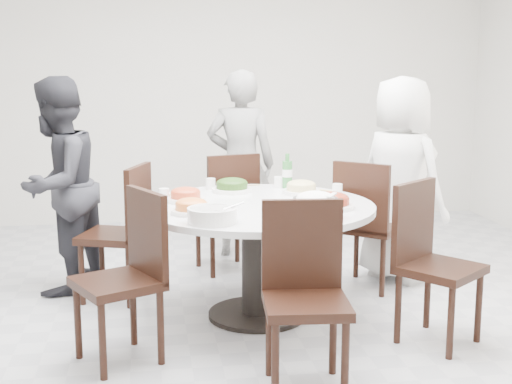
{
  "coord_description": "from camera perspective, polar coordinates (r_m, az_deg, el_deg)",
  "views": [
    {
      "loc": [
        -0.55,
        -4.32,
        1.66
      ],
      "look_at": [
        0.14,
        0.12,
        0.82
      ],
      "focal_mm": 50.0,
      "sensor_mm": 36.0,
      "label": 1
    }
  ],
  "objects": [
    {
      "name": "wall_back",
      "position": [
        7.34,
        -4.57,
        8.5
      ],
      "size": [
        6.0,
        0.01,
        2.8
      ],
      "primitive_type": "cube",
      "color": "silver",
      "rests_on": "ground"
    },
    {
      "name": "dining_table",
      "position": [
        4.63,
        0.1,
        -5.54
      ],
      "size": [
        1.5,
        1.5,
        0.75
      ],
      "primitive_type": "cylinder",
      "color": "silver",
      "rests_on": "floor"
    },
    {
      "name": "dish_tofu",
      "position": [
        4.27,
        -5.2,
        -1.31
      ],
      "size": [
        0.25,
        0.25,
        0.06
      ],
      "primitive_type": "cylinder",
      "color": "white",
      "rests_on": "dining_table"
    },
    {
      "name": "chair_nw",
      "position": [
        5.04,
        -11.32,
        -3.21
      ],
      "size": [
        0.54,
        0.54,
        0.95
      ],
      "primitive_type": "cube",
      "rotation": [
        0.0,
        0.0,
        4.36
      ],
      "color": "black",
      "rests_on": "floor"
    },
    {
      "name": "floor",
      "position": [
        4.66,
        -1.51,
        -10.29
      ],
      "size": [
        6.0,
        6.0,
        0.01
      ],
      "primitive_type": "cube",
      "color": "#AEAEB3",
      "rests_on": "ground"
    },
    {
      "name": "dish_redbrown",
      "position": [
        4.43,
        5.96,
        -0.81
      ],
      "size": [
        0.3,
        0.3,
        0.08
      ],
      "primitive_type": "cylinder",
      "color": "white",
      "rests_on": "dining_table"
    },
    {
      "name": "rice_bowl",
      "position": [
        4.17,
        4.77,
        -1.25
      ],
      "size": [
        0.26,
        0.26,
        0.11
      ],
      "primitive_type": "cylinder",
      "color": "silver",
      "rests_on": "dining_table"
    },
    {
      "name": "chair_ne",
      "position": [
        5.27,
        9.09,
        -2.55
      ],
      "size": [
        0.59,
        0.59,
        0.95
      ],
      "primitive_type": "cube",
      "rotation": [
        0.0,
        0.0,
        2.46
      ],
      "color": "black",
      "rests_on": "floor"
    },
    {
      "name": "diner_right",
      "position": [
        5.45,
        11.46,
        0.97
      ],
      "size": [
        0.82,
        0.9,
        1.54
      ],
      "primitive_type": "imported",
      "rotation": [
        0.0,
        0.0,
        2.15
      ],
      "color": "white",
      "rests_on": "floor"
    },
    {
      "name": "wall_front",
      "position": [
        1.45,
        13.46,
        0.11
      ],
      "size": [
        6.0,
        0.01,
        2.8
      ],
      "primitive_type": "cube",
      "color": "silver",
      "rests_on": "ground"
    },
    {
      "name": "diner_left",
      "position": [
        5.26,
        -15.59,
        0.48
      ],
      "size": [
        0.84,
        0.93,
        1.55
      ],
      "primitive_type": "imported",
      "rotation": [
        0.0,
        0.0,
        4.29
      ],
      "color": "black",
      "rests_on": "floor"
    },
    {
      "name": "diner_middle",
      "position": [
        6.02,
        -1.22,
        2.27
      ],
      "size": [
        0.64,
        0.49,
        1.58
      ],
      "primitive_type": "imported",
      "rotation": [
        0.0,
        0.0,
        2.94
      ],
      "color": "black",
      "rests_on": "floor"
    },
    {
      "name": "dish_pale",
      "position": [
        4.9,
        3.64,
        0.26
      ],
      "size": [
        0.26,
        0.26,
        0.07
      ],
      "primitive_type": "cylinder",
      "color": "white",
      "rests_on": "dining_table"
    },
    {
      "name": "chopsticks",
      "position": [
        5.14,
        -1.04,
        0.45
      ],
      "size": [
        0.24,
        0.04,
        0.01
      ],
      "primitive_type": null,
      "color": "tan",
      "rests_on": "dining_table"
    },
    {
      "name": "dish_orange",
      "position": [
        4.64,
        -5.65,
        -0.36
      ],
      "size": [
        0.25,
        0.25,
        0.07
      ],
      "primitive_type": "cylinder",
      "color": "white",
      "rests_on": "dining_table"
    },
    {
      "name": "soup_bowl",
      "position": [
        4.02,
        -3.53,
        -1.87
      ],
      "size": [
        0.28,
        0.28,
        0.09
      ],
      "primitive_type": "cylinder",
      "color": "white",
      "rests_on": "dining_table"
    },
    {
      "name": "chair_sw",
      "position": [
        3.99,
        -11.05,
        -6.86
      ],
      "size": [
        0.56,
        0.56,
        0.95
      ],
      "primitive_type": "cube",
      "rotation": [
        0.0,
        0.0,
        5.18
      ],
      "color": "black",
      "rests_on": "floor"
    },
    {
      "name": "tea_cups",
      "position": [
        5.13,
        -1.37,
        0.81
      ],
      "size": [
        0.07,
        0.07,
        0.08
      ],
      "primitive_type": "cylinder",
      "color": "white",
      "rests_on": "dining_table"
    },
    {
      "name": "beverage_bottle",
      "position": [
        5.1,
        2.52,
        1.71
      ],
      "size": [
        0.07,
        0.07,
        0.25
      ],
      "primitive_type": "cylinder",
      "color": "#2E7334",
      "rests_on": "dining_table"
    },
    {
      "name": "dish_greens",
      "position": [
        4.96,
        -1.94,
        0.43
      ],
      "size": [
        0.28,
        0.28,
        0.07
      ],
      "primitive_type": "cylinder",
      "color": "white",
      "rests_on": "dining_table"
    },
    {
      "name": "chair_s",
      "position": [
        3.61,
        4.04,
        -8.6
      ],
      "size": [
        0.46,
        0.46,
        0.95
      ],
      "primitive_type": "cube",
      "rotation": [
        0.0,
        0.0,
        6.2
      ],
      "color": "black",
      "rests_on": "floor"
    },
    {
      "name": "chair_se",
      "position": [
        4.32,
        14.54,
        -5.69
      ],
      "size": [
        0.59,
        0.59,
        0.95
      ],
      "primitive_type": "cube",
      "rotation": [
        0.0,
        0.0,
        6.95
      ],
      "color": "black",
      "rests_on": "floor"
    },
    {
      "name": "chair_n",
      "position": [
        5.64,
        -2.49,
        -1.57
      ],
      "size": [
        0.51,
        0.51,
        0.95
      ],
      "primitive_type": "cube",
      "rotation": [
        0.0,
        0.0,
        3.4
      ],
      "color": "black",
      "rests_on": "floor"
    }
  ]
}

